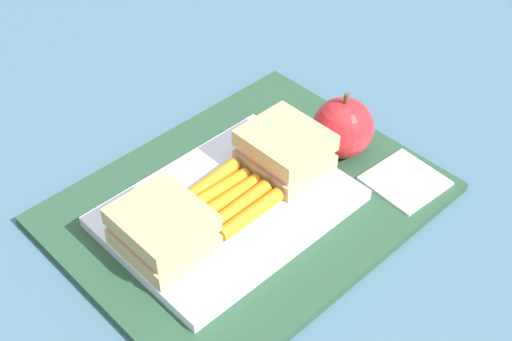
{
  "coord_description": "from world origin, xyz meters",
  "views": [
    {
      "loc": [
        -0.34,
        -0.36,
        0.51
      ],
      "look_at": [
        0.01,
        0.0,
        0.04
      ],
      "focal_mm": 49.4,
      "sensor_mm": 36.0,
      "label": 1
    }
  ],
  "objects_px": {
    "sandwich_half_left": "(163,230)",
    "paper_napkin": "(405,181)",
    "sandwich_half_right": "(285,150)",
    "apple": "(343,128)",
    "carrot_sticks_bundle": "(229,198)",
    "food_tray": "(228,208)"
  },
  "relations": [
    {
      "from": "sandwich_half_left",
      "to": "paper_napkin",
      "type": "bearing_deg",
      "value": -21.47
    },
    {
      "from": "sandwich_half_right",
      "to": "apple",
      "type": "xyz_separation_m",
      "value": [
        0.07,
        -0.02,
        -0.0
      ]
    },
    {
      "from": "sandwich_half_left",
      "to": "carrot_sticks_bundle",
      "type": "xyz_separation_m",
      "value": [
        0.08,
        -0.0,
        -0.02
      ]
    },
    {
      "from": "sandwich_half_right",
      "to": "carrot_sticks_bundle",
      "type": "distance_m",
      "value": 0.08
    },
    {
      "from": "apple",
      "to": "paper_napkin",
      "type": "xyz_separation_m",
      "value": [
        0.01,
        -0.08,
        -0.03
      ]
    },
    {
      "from": "food_tray",
      "to": "paper_napkin",
      "type": "height_order",
      "value": "food_tray"
    },
    {
      "from": "food_tray",
      "to": "sandwich_half_right",
      "type": "relative_size",
      "value": 2.88
    },
    {
      "from": "food_tray",
      "to": "paper_napkin",
      "type": "bearing_deg",
      "value": -30.33
    },
    {
      "from": "carrot_sticks_bundle",
      "to": "paper_napkin",
      "type": "height_order",
      "value": "carrot_sticks_bundle"
    },
    {
      "from": "food_tray",
      "to": "paper_napkin",
      "type": "xyz_separation_m",
      "value": [
        0.16,
        -0.09,
        -0.0
      ]
    },
    {
      "from": "sandwich_half_left",
      "to": "paper_napkin",
      "type": "distance_m",
      "value": 0.26
    },
    {
      "from": "sandwich_half_left",
      "to": "paper_napkin",
      "type": "relative_size",
      "value": 1.14
    },
    {
      "from": "sandwich_half_left",
      "to": "apple",
      "type": "distance_m",
      "value": 0.23
    },
    {
      "from": "sandwich_half_left",
      "to": "apple",
      "type": "bearing_deg",
      "value": -3.99
    },
    {
      "from": "sandwich_half_right",
      "to": "carrot_sticks_bundle",
      "type": "relative_size",
      "value": 1.03
    },
    {
      "from": "carrot_sticks_bundle",
      "to": "paper_napkin",
      "type": "distance_m",
      "value": 0.19
    },
    {
      "from": "sandwich_half_left",
      "to": "sandwich_half_right",
      "type": "bearing_deg",
      "value": 0.0
    },
    {
      "from": "food_tray",
      "to": "sandwich_half_left",
      "type": "relative_size",
      "value": 2.88
    },
    {
      "from": "food_tray",
      "to": "sandwich_half_left",
      "type": "xyz_separation_m",
      "value": [
        -0.08,
        0.0,
        0.03
      ]
    },
    {
      "from": "sandwich_half_left",
      "to": "sandwich_half_right",
      "type": "xyz_separation_m",
      "value": [
        0.16,
        0.0,
        0.0
      ]
    },
    {
      "from": "sandwich_half_left",
      "to": "carrot_sticks_bundle",
      "type": "bearing_deg",
      "value": -0.19
    },
    {
      "from": "food_tray",
      "to": "sandwich_half_right",
      "type": "bearing_deg",
      "value": 0.0
    }
  ]
}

